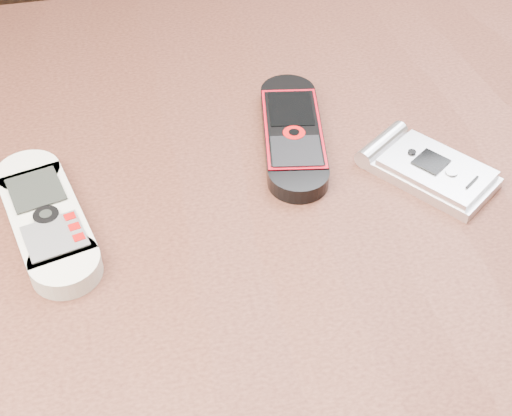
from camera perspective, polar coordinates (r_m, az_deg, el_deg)
The scene contains 4 objects.
table at distance 0.65m, azimuth -0.44°, elevation -7.42°, with size 1.20×0.80×0.75m.
nokia_white at distance 0.58m, azimuth -16.44°, elevation -0.76°, with size 0.05×0.16×0.02m, color beige.
nokia_black_red at distance 0.64m, azimuth 2.96°, elevation 6.02°, with size 0.05×0.17×0.02m, color black.
motorola_razr at distance 0.62m, azimuth 13.96°, elevation 2.97°, with size 0.06×0.11×0.02m, color silver.
Camera 1 is at (-0.08, -0.40, 1.15)m, focal length 50.00 mm.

